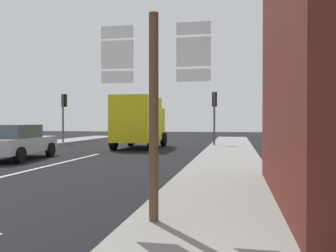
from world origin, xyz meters
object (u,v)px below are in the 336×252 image
traffic_light_far_right (214,106)px  sedan_far (16,142)px  delivery_truck (139,121)px  traffic_light_far_left (64,107)px  route_sign_post (154,101)px

traffic_light_far_right → sedan_far: bearing=-131.1°
delivery_truck → traffic_light_far_right: size_ratio=1.46×
delivery_truck → traffic_light_far_right: (4.35, 1.79, 0.89)m
traffic_light_far_right → traffic_light_far_left: size_ratio=0.97×
route_sign_post → traffic_light_far_right: (-0.12, 17.25, 0.63)m
route_sign_post → traffic_light_far_right: 17.26m
route_sign_post → traffic_light_far_right: traffic_light_far_right is taller
sedan_far → traffic_light_far_right: bearing=48.9°
traffic_light_far_left → route_sign_post: bearing=-59.5°
sedan_far → delivery_truck: size_ratio=0.87×
sedan_far → route_sign_post: bearing=-46.6°
delivery_truck → route_sign_post: 16.10m
sedan_far → traffic_light_far_right: (7.76, 8.90, 1.78)m
route_sign_post → traffic_light_far_left: (-10.77, 18.26, 0.71)m
sedan_far → route_sign_post: size_ratio=1.35×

